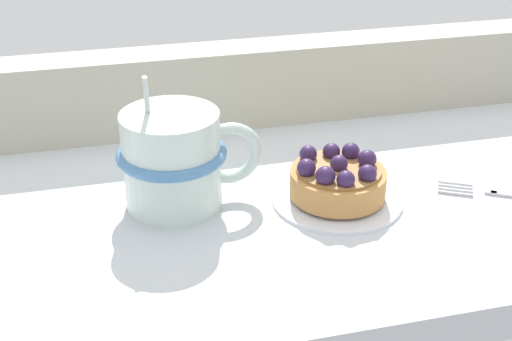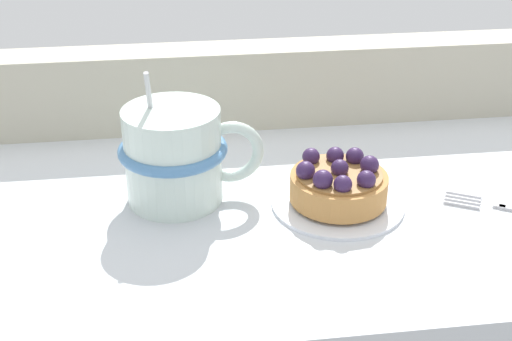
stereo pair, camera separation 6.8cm
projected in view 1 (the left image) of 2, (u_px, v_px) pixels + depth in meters
ground_plane at (280, 209)px, 71.72cm from camera, size 88.81×43.51×3.75cm
window_rail_back at (239, 85)px, 84.71cm from camera, size 87.03×5.81×9.74cm
dessert_plate at (337, 197)px, 69.41cm from camera, size 13.19×13.19×0.70cm
raspberry_tart at (338, 179)px, 68.38cm from camera, size 9.60×9.60×4.50cm
coffee_mug at (175, 159)px, 66.81cm from camera, size 14.37×10.74×13.63cm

